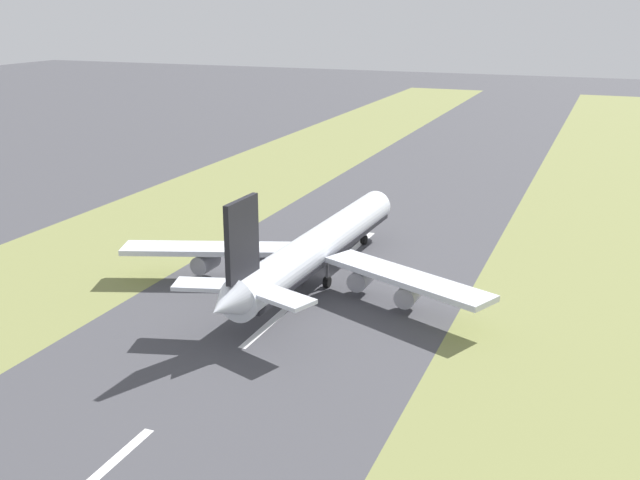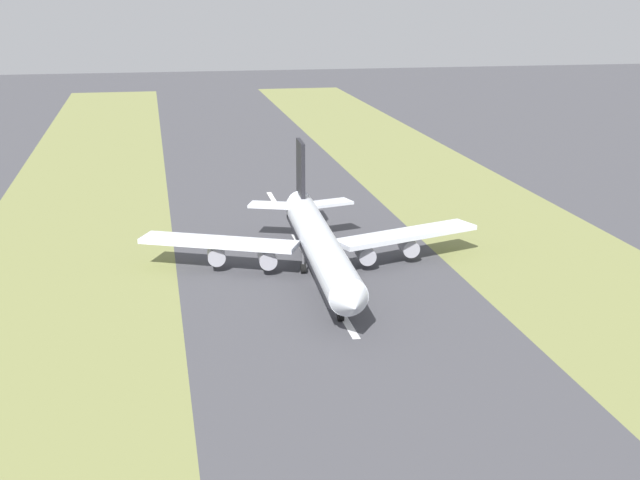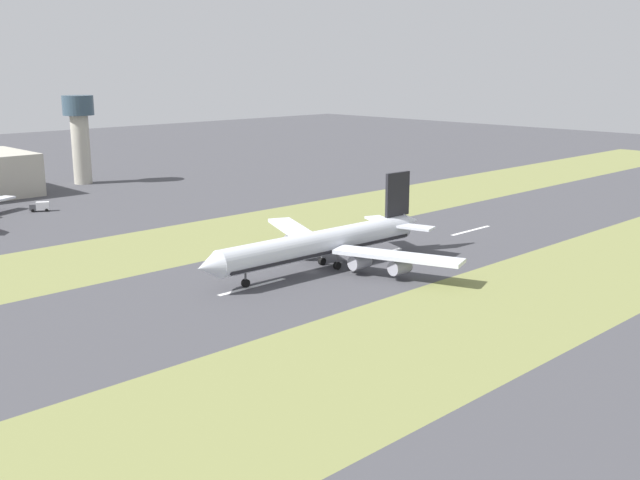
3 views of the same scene
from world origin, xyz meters
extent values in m
plane|color=#424247|center=(0.00, 0.00, 0.00)|extent=(800.00, 800.00, 0.00)
cube|color=olive|center=(-45.00, 0.00, 0.00)|extent=(40.00, 600.00, 0.01)
cube|color=olive|center=(45.00, 0.00, 0.00)|extent=(40.00, 600.00, 0.01)
cube|color=silver|center=(0.00, -62.64, 0.01)|extent=(1.20, 18.00, 0.01)
cube|color=silver|center=(0.00, -22.64, 0.01)|extent=(1.20, 18.00, 0.01)
cube|color=silver|center=(0.00, 17.36, 0.01)|extent=(1.20, 18.00, 0.01)
cylinder|color=silver|center=(0.01, -2.64, 6.20)|extent=(8.09, 56.19, 6.00)
cone|color=silver|center=(1.15, 27.84, 6.20)|extent=(6.06, 5.22, 5.88)
cone|color=silver|center=(-1.15, -33.62, 7.00)|extent=(5.32, 6.19, 5.10)
cube|color=black|center=(0.01, -2.64, 4.55)|extent=(7.71, 53.94, 0.70)
cube|color=silver|center=(-17.75, -9.20, 5.30)|extent=(29.31, 15.49, 0.90)
cube|color=silver|center=(17.23, -10.51, 5.30)|extent=(28.92, 17.34, 0.90)
cylinder|color=#93939E|center=(-9.14, -6.30, 2.85)|extent=(3.38, 4.92, 3.20)
cylinder|color=#93939E|center=(-18.26, -9.46, 2.85)|extent=(3.38, 4.92, 3.20)
cylinder|color=#93939E|center=(8.85, -6.97, 2.85)|extent=(3.38, 4.92, 3.20)
cylinder|color=#93939E|center=(17.72, -10.81, 2.85)|extent=(3.38, 4.92, 3.20)
cube|color=black|center=(-0.96, -28.62, 14.70)|extent=(1.10, 8.02, 11.00)
cube|color=silver|center=(-6.46, -28.42, 7.20)|extent=(10.82, 6.97, 0.60)
cube|color=silver|center=(4.53, -28.83, 7.20)|extent=(10.90, 7.57, 0.60)
cylinder|color=#59595E|center=(0.80, 18.62, 2.50)|extent=(0.50, 0.50, 3.20)
cylinder|color=black|center=(0.80, 18.62, 0.90)|extent=(0.97, 1.83, 1.80)
cylinder|color=#59595E|center=(-2.70, -5.54, 2.50)|extent=(0.50, 0.50, 3.20)
cylinder|color=black|center=(-2.70, -5.54, 0.90)|extent=(0.97, 1.83, 1.80)
cylinder|color=#59595E|center=(2.49, -5.74, 2.50)|extent=(0.50, 0.50, 3.20)
cylinder|color=black|center=(2.49, -5.74, 0.90)|extent=(0.97, 1.83, 1.80)
cylinder|color=#B2AD9E|center=(158.09, -23.96, 13.49)|extent=(7.00, 7.00, 26.98)
cylinder|color=#334756|center=(158.09, -23.96, 30.79)|extent=(12.00, 12.00, 7.61)
cube|color=#4C4C51|center=(114.42, 15.50, 1.50)|extent=(2.91, 2.84, 2.00)
cube|color=silver|center=(112.89, 12.92, 1.80)|extent=(3.93, 4.56, 2.60)
cylinder|color=black|center=(113.48, 16.06, 0.50)|extent=(0.81, 1.04, 1.00)
cylinder|color=black|center=(115.37, 14.94, 0.50)|extent=(0.81, 1.04, 1.00)
cylinder|color=black|center=(111.33, 12.45, 0.50)|extent=(0.81, 1.04, 1.00)
cylinder|color=black|center=(113.22, 11.32, 0.50)|extent=(0.81, 1.04, 1.00)
camera|label=1|loc=(44.24, -113.93, 44.90)|focal=42.00mm
camera|label=2|loc=(28.12, 145.11, 50.26)|focal=50.00mm
camera|label=3|loc=(-120.16, 113.34, 46.24)|focal=42.00mm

